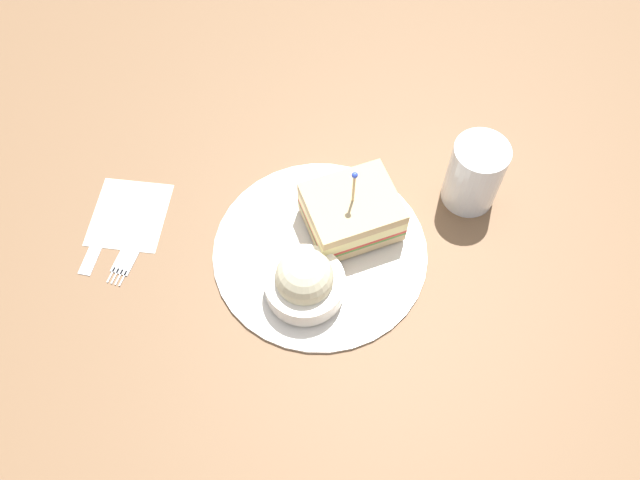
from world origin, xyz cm
name	(u,v)px	position (x,y,z in cm)	size (l,w,h in cm)	color
ground_plane	(320,256)	(0.00, 0.00, -1.00)	(118.44, 118.44, 2.00)	brown
plate	(320,250)	(0.00, 0.00, 0.44)	(25.09, 25.09, 0.87)	silver
sandwich_half_center	(352,212)	(-2.48, -4.35, 3.44)	(13.36, 13.07, 10.28)	tan
coleslaw_bowl	(305,281)	(-0.09, 5.56, 3.25)	(8.93, 8.93, 6.43)	silver
drink_glass	(474,177)	(-14.92, -13.05, 4.09)	(6.48, 6.48, 9.23)	silver
napkin	(129,215)	(23.63, 2.10, 0.07)	(9.77, 8.79, 0.15)	beige
fork	(132,247)	(21.30, 6.13, 0.17)	(2.23, 13.34, 0.35)	silver
knife	(101,234)	(25.60, 5.58, 0.18)	(2.28, 12.69, 0.35)	silver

